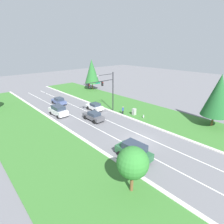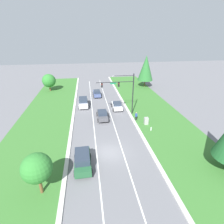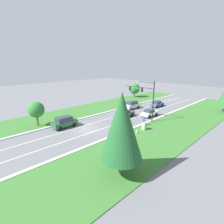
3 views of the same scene
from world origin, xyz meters
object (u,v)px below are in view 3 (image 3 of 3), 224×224
(traffic_signal_mast, at_px, (145,94))
(oak_near_left_tree, at_px, (36,110))
(oak_far_left_tree, at_px, (135,89))
(white_sedan, at_px, (150,113))
(conifer_near_right_tree, at_px, (122,127))
(graphite_sedan, at_px, (125,113))
(utility_cabinet, at_px, (144,126))
(slate_blue_sedan, at_px, (157,104))
(silver_suv, at_px, (132,105))
(forest_suv, at_px, (64,122))
(pedestrian, at_px, (144,121))
(fire_hydrant, at_px, (137,132))

(traffic_signal_mast, bearing_deg, oak_near_left_tree, -124.33)
(traffic_signal_mast, height_order, oak_far_left_tree, traffic_signal_mast)
(white_sedan, height_order, conifer_near_right_tree, conifer_near_right_tree)
(graphite_sedan, xyz_separation_m, oak_far_left_tree, (-12.96, 19.62, 2.17))
(utility_cabinet, bearing_deg, slate_blue_sedan, 114.49)
(silver_suv, bearing_deg, oak_far_left_tree, 125.09)
(silver_suv, bearing_deg, slate_blue_sedan, 61.50)
(silver_suv, bearing_deg, forest_suv, -90.94)
(graphite_sedan, distance_m, oak_near_left_tree, 18.04)
(conifer_near_right_tree, bearing_deg, white_sedan, 116.10)
(slate_blue_sedan, relative_size, graphite_sedan, 0.99)
(conifer_near_right_tree, height_order, oak_far_left_tree, conifer_near_right_tree)
(oak_far_left_tree, bearing_deg, conifer_near_right_tree, -53.41)
(forest_suv, height_order, graphite_sedan, forest_suv)
(utility_cabinet, xyz_separation_m, conifer_near_right_tree, (5.93, -12.50, 4.81))
(forest_suv, bearing_deg, slate_blue_sedan, 80.94)
(silver_suv, relative_size, forest_suv, 1.01)
(utility_cabinet, height_order, pedestrian, pedestrian)
(pedestrian, height_order, oak_far_left_tree, oak_far_left_tree)
(white_sedan, bearing_deg, slate_blue_sedan, 113.42)
(traffic_signal_mast, relative_size, oak_far_left_tree, 1.69)
(traffic_signal_mast, relative_size, oak_near_left_tree, 1.74)
(utility_cabinet, xyz_separation_m, pedestrian, (-1.34, 1.82, 0.25))
(conifer_near_right_tree, bearing_deg, silver_suv, 126.85)
(white_sedan, bearing_deg, forest_suv, -111.24)
(traffic_signal_mast, xyz_separation_m, forest_suv, (-7.74, -14.13, -4.37))
(utility_cabinet, bearing_deg, traffic_signal_mast, 125.46)
(utility_cabinet, bearing_deg, forest_suv, -139.67)
(slate_blue_sedan, distance_m, graphite_sedan, 13.41)
(conifer_near_right_tree, relative_size, oak_near_left_tree, 1.90)
(slate_blue_sedan, bearing_deg, silver_suv, -118.50)
(traffic_signal_mast, relative_size, pedestrian, 4.86)
(conifer_near_right_tree, bearing_deg, forest_suv, 169.73)
(pedestrian, relative_size, conifer_near_right_tree, 0.19)
(slate_blue_sedan, distance_m, pedestrian, 16.32)
(pedestrian, xyz_separation_m, oak_near_left_tree, (-13.89, -14.50, 2.29))
(traffic_signal_mast, bearing_deg, oak_far_left_tree, 133.00)
(traffic_signal_mast, height_order, slate_blue_sedan, traffic_signal_mast)
(conifer_near_right_tree, bearing_deg, slate_blue_sedan, 114.87)
(fire_hydrant, xyz_separation_m, oak_near_left_tree, (-15.35, -10.41, 2.88))
(silver_suv, xyz_separation_m, utility_cabinet, (11.12, -10.25, -0.33))
(white_sedan, xyz_separation_m, utility_cabinet, (3.97, -7.70, -0.14))
(conifer_near_right_tree, bearing_deg, traffic_signal_mast, 118.34)
(graphite_sedan, xyz_separation_m, conifer_near_right_tree, (13.44, -15.96, 4.64))
(slate_blue_sedan, height_order, pedestrian, pedestrian)
(traffic_signal_mast, height_order, graphite_sedan, traffic_signal_mast)
(traffic_signal_mast, height_order, white_sedan, traffic_signal_mast)
(utility_cabinet, relative_size, fire_hydrant, 1.96)
(silver_suv, relative_size, graphite_sedan, 1.04)
(forest_suv, xyz_separation_m, oak_far_left_tree, (-9.38, 32.49, 1.96))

